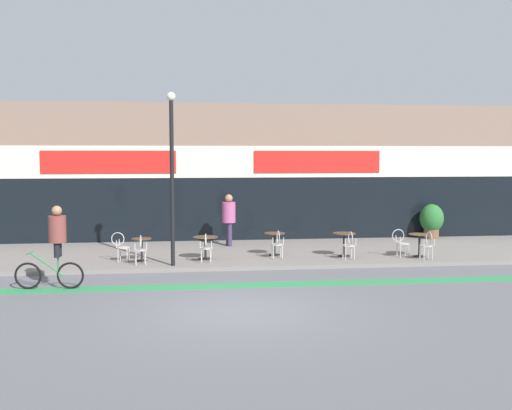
{
  "coord_description": "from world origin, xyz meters",
  "views": [
    {
      "loc": [
        -1.15,
        -12.7,
        3.4
      ],
      "look_at": [
        1.19,
        6.98,
        1.72
      ],
      "focal_mm": 42.0,
      "sensor_mm": 36.0,
      "label": 1
    }
  ],
  "objects_px": {
    "cafe_chair_0_near": "(141,248)",
    "cyclist_0": "(55,241)",
    "bistro_table_3": "(344,240)",
    "cafe_chair_2_near": "(278,242)",
    "cafe_chair_1_near": "(206,246)",
    "lamp_post": "(172,166)",
    "bistro_table_4": "(419,240)",
    "bistro_table_0": "(142,245)",
    "cafe_chair_4_near": "(427,244)",
    "cafe_chair_3_near": "(349,243)",
    "planter_pot": "(432,220)",
    "cafe_chair_0_side": "(121,245)",
    "pedestrian_near_end": "(229,215)",
    "bistro_table_2": "(275,239)",
    "cafe_chair_4_side": "(401,241)",
    "bistro_table_1": "(205,243)"
  },
  "relations": [
    {
      "from": "cafe_chair_0_near",
      "to": "cyclist_0",
      "type": "height_order",
      "value": "cyclist_0"
    },
    {
      "from": "bistro_table_3",
      "to": "cafe_chair_2_near",
      "type": "bearing_deg",
      "value": -176.27
    },
    {
      "from": "cafe_chair_1_near",
      "to": "cafe_chair_2_near",
      "type": "relative_size",
      "value": 1.0
    },
    {
      "from": "lamp_post",
      "to": "bistro_table_4",
      "type": "bearing_deg",
      "value": 4.69
    },
    {
      "from": "bistro_table_0",
      "to": "cafe_chair_4_near",
      "type": "xyz_separation_m",
      "value": [
        8.82,
        -0.86,
        0.02
      ]
    },
    {
      "from": "cafe_chair_0_near",
      "to": "cafe_chair_4_near",
      "type": "distance_m",
      "value": 8.81
    },
    {
      "from": "cafe_chair_3_near",
      "to": "bistro_table_0",
      "type": "bearing_deg",
      "value": 82.9
    },
    {
      "from": "bistro_table_4",
      "to": "planter_pot",
      "type": "bearing_deg",
      "value": 62.09
    },
    {
      "from": "bistro_table_0",
      "to": "cafe_chair_0_side",
      "type": "xyz_separation_m",
      "value": [
        -0.62,
        0.01,
        0.02
      ]
    },
    {
      "from": "cyclist_0",
      "to": "bistro_table_4",
      "type": "bearing_deg",
      "value": -160.6
    },
    {
      "from": "cafe_chair_0_near",
      "to": "cafe_chair_2_near",
      "type": "distance_m",
      "value": 4.26
    },
    {
      "from": "pedestrian_near_end",
      "to": "lamp_post",
      "type": "bearing_deg",
      "value": -130.82
    },
    {
      "from": "cafe_chair_2_near",
      "to": "bistro_table_0",
      "type": "bearing_deg",
      "value": 87.74
    },
    {
      "from": "cafe_chair_1_near",
      "to": "cafe_chair_2_near",
      "type": "distance_m",
      "value": 2.32
    },
    {
      "from": "bistro_table_4",
      "to": "cafe_chair_0_near",
      "type": "relative_size",
      "value": 0.81
    },
    {
      "from": "bistro_table_2",
      "to": "cafe_chair_4_side",
      "type": "height_order",
      "value": "cafe_chair_4_side"
    },
    {
      "from": "cafe_chair_0_side",
      "to": "cafe_chair_2_near",
      "type": "distance_m",
      "value": 4.85
    },
    {
      "from": "lamp_post",
      "to": "bistro_table_0",
      "type": "bearing_deg",
      "value": 137.77
    },
    {
      "from": "bistro_table_2",
      "to": "bistro_table_4",
      "type": "bearing_deg",
      "value": -10.24
    },
    {
      "from": "cafe_chair_2_near",
      "to": "planter_pot",
      "type": "height_order",
      "value": "planter_pot"
    },
    {
      "from": "cafe_chair_0_near",
      "to": "cafe_chair_2_near",
      "type": "relative_size",
      "value": 1.0
    },
    {
      "from": "bistro_table_1",
      "to": "planter_pot",
      "type": "xyz_separation_m",
      "value": [
        8.92,
        3.56,
        0.21
      ]
    },
    {
      "from": "cafe_chair_4_side",
      "to": "planter_pot",
      "type": "height_order",
      "value": "planter_pot"
    },
    {
      "from": "bistro_table_4",
      "to": "cafe_chair_1_near",
      "type": "height_order",
      "value": "cafe_chair_1_near"
    },
    {
      "from": "bistro_table_2",
      "to": "bistro_table_3",
      "type": "distance_m",
      "value": 2.24
    },
    {
      "from": "pedestrian_near_end",
      "to": "cyclist_0",
      "type": "bearing_deg",
      "value": -142.35
    },
    {
      "from": "cafe_chair_4_side",
      "to": "cafe_chair_0_near",
      "type": "bearing_deg",
      "value": -179.84
    },
    {
      "from": "cafe_chair_1_near",
      "to": "cafe_chair_4_near",
      "type": "height_order",
      "value": "same"
    },
    {
      "from": "planter_pot",
      "to": "pedestrian_near_end",
      "type": "relative_size",
      "value": 0.73
    },
    {
      "from": "bistro_table_1",
      "to": "cafe_chair_2_near",
      "type": "bearing_deg",
      "value": -3.65
    },
    {
      "from": "cafe_chair_0_near",
      "to": "cafe_chair_0_side",
      "type": "bearing_deg",
      "value": 36.65
    },
    {
      "from": "bistro_table_0",
      "to": "cafe_chair_4_side",
      "type": "height_order",
      "value": "cafe_chair_4_side"
    },
    {
      "from": "bistro_table_2",
      "to": "cafe_chair_4_side",
      "type": "relative_size",
      "value": 0.81
    },
    {
      "from": "cafe_chair_1_near",
      "to": "cafe_chair_2_near",
      "type": "height_order",
      "value": "same"
    },
    {
      "from": "cafe_chair_3_near",
      "to": "cyclist_0",
      "type": "distance_m",
      "value": 8.75
    },
    {
      "from": "lamp_post",
      "to": "bistro_table_2",
      "type": "bearing_deg",
      "value": 24.31
    },
    {
      "from": "cafe_chair_0_near",
      "to": "pedestrian_near_end",
      "type": "height_order",
      "value": "pedestrian_near_end"
    },
    {
      "from": "cyclist_0",
      "to": "pedestrian_near_end",
      "type": "bearing_deg",
      "value": -124.94
    },
    {
      "from": "cafe_chair_4_near",
      "to": "planter_pot",
      "type": "distance_m",
      "value": 4.99
    },
    {
      "from": "cafe_chair_1_near",
      "to": "cyclist_0",
      "type": "distance_m",
      "value": 4.69
    },
    {
      "from": "bistro_table_0",
      "to": "cafe_chair_1_near",
      "type": "relative_size",
      "value": 0.78
    },
    {
      "from": "bistro_table_4",
      "to": "cafe_chair_0_near",
      "type": "xyz_separation_m",
      "value": [
        -8.8,
        -0.39,
        -0.01
      ]
    },
    {
      "from": "bistro_table_3",
      "to": "cafe_chair_0_near",
      "type": "xyz_separation_m",
      "value": [
        -6.41,
        -0.73,
        -0.03
      ]
    },
    {
      "from": "bistro_table_0",
      "to": "planter_pot",
      "type": "distance_m",
      "value": 11.49
    },
    {
      "from": "bistro_table_4",
      "to": "lamp_post",
      "type": "xyz_separation_m",
      "value": [
        -7.84,
        -0.64,
        2.42
      ]
    },
    {
      "from": "cafe_chair_0_near",
      "to": "lamp_post",
      "type": "height_order",
      "value": "lamp_post"
    },
    {
      "from": "cafe_chair_1_near",
      "to": "bistro_table_2",
      "type": "bearing_deg",
      "value": -59.15
    },
    {
      "from": "bistro_table_3",
      "to": "cafe_chair_2_near",
      "type": "height_order",
      "value": "cafe_chair_2_near"
    },
    {
      "from": "bistro_table_0",
      "to": "cafe_chair_0_near",
      "type": "bearing_deg",
      "value": -88.99
    },
    {
      "from": "cafe_chair_1_near",
      "to": "cafe_chair_3_near",
      "type": "xyz_separation_m",
      "value": [
        4.47,
        -0.0,
        0.0
      ]
    }
  ]
}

